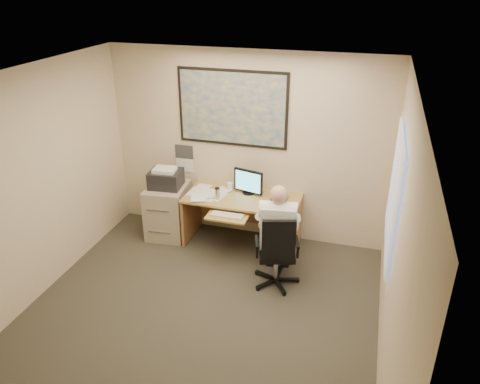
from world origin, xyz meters
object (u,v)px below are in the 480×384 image
(office_chair, at_px, (274,264))
(person, at_px, (278,236))
(desk, at_px, (266,219))
(filing_cabinet, at_px, (168,206))

(office_chair, bearing_deg, person, 63.69)
(desk, xyz_separation_m, filing_cabinet, (-1.47, -0.05, 0.02))
(office_chair, bearing_deg, filing_cabinet, 139.46)
(desk, bearing_deg, person, -66.79)
(office_chair, xyz_separation_m, person, (0.01, 0.08, 0.37))
(office_chair, bearing_deg, desk, 94.26)
(filing_cabinet, relative_size, person, 0.80)
(desk, xyz_separation_m, person, (0.33, -0.78, 0.23))
(desk, xyz_separation_m, office_chair, (0.32, -0.85, -0.14))
(desk, height_order, filing_cabinet, desk)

